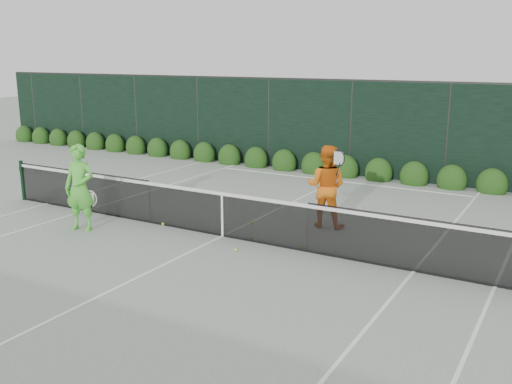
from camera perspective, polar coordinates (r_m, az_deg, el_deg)
The scene contains 8 objects.
ground at distance 12.32m, azimuth -3.35°, elevation -4.45°, with size 80.00×80.00×0.00m, color gray.
tennis_net at distance 12.18m, azimuth -3.48°, elevation -2.05°, with size 12.90×0.10×1.07m.
player_woman at distance 13.09m, azimuth -17.21°, elevation 0.40°, with size 0.79×0.62×1.92m.
player_man at distance 12.86m, azimuth 7.05°, elevation 0.57°, with size 0.99×0.81×1.87m.
court_lines at distance 12.32m, azimuth -3.35°, elevation -4.42°, with size 11.03×23.83×0.01m.
windscreen_fence at distance 9.85m, azimuth -12.17°, elevation -0.20°, with size 32.00×21.07×3.06m.
hedge_row at distance 18.46m, azimuth 8.92°, elevation 2.25°, with size 31.66×0.65×0.94m.
tennis_balls at distance 12.24m, azimuth -1.68°, elevation -4.39°, with size 3.55×1.86×0.07m.
Camera 1 is at (6.48, -9.77, 3.81)m, focal length 40.00 mm.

